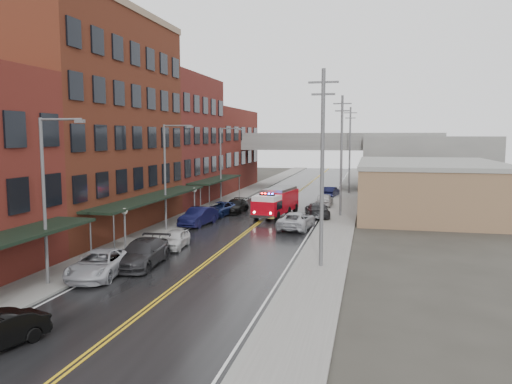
# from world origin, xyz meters

# --- Properties ---
(ground) EXTENTS (220.00, 220.00, 0.00)m
(ground) POSITION_xyz_m (0.00, 0.00, 0.00)
(ground) COLOR #2D2B26
(ground) RESTS_ON ground
(road) EXTENTS (11.00, 160.00, 0.02)m
(road) POSITION_xyz_m (0.00, 30.00, 0.01)
(road) COLOR black
(road) RESTS_ON ground
(sidewalk_left) EXTENTS (3.00, 160.00, 0.15)m
(sidewalk_left) POSITION_xyz_m (-7.30, 30.00, 0.07)
(sidewalk_left) COLOR slate
(sidewalk_left) RESTS_ON ground
(sidewalk_right) EXTENTS (3.00, 160.00, 0.15)m
(sidewalk_right) POSITION_xyz_m (7.30, 30.00, 0.07)
(sidewalk_right) COLOR slate
(sidewalk_right) RESTS_ON ground
(curb_left) EXTENTS (0.30, 160.00, 0.15)m
(curb_left) POSITION_xyz_m (-5.65, 30.00, 0.07)
(curb_left) COLOR gray
(curb_left) RESTS_ON ground
(curb_right) EXTENTS (0.30, 160.00, 0.15)m
(curb_right) POSITION_xyz_m (5.65, 30.00, 0.07)
(curb_right) COLOR gray
(curb_right) RESTS_ON ground
(brick_building_b) EXTENTS (9.00, 20.00, 18.00)m
(brick_building_b) POSITION_xyz_m (-13.30, 23.00, 9.00)
(brick_building_b) COLOR #5D2818
(brick_building_b) RESTS_ON ground
(brick_building_c) EXTENTS (9.00, 15.00, 15.00)m
(brick_building_c) POSITION_xyz_m (-13.30, 40.50, 7.50)
(brick_building_c) COLOR maroon
(brick_building_c) RESTS_ON ground
(brick_building_far) EXTENTS (9.00, 20.00, 12.00)m
(brick_building_far) POSITION_xyz_m (-13.30, 58.00, 6.00)
(brick_building_far) COLOR maroon
(brick_building_far) RESTS_ON ground
(tan_building) EXTENTS (14.00, 22.00, 5.00)m
(tan_building) POSITION_xyz_m (16.00, 40.00, 2.50)
(tan_building) COLOR #8A684A
(tan_building) RESTS_ON ground
(right_far_block) EXTENTS (18.00, 30.00, 8.00)m
(right_far_block) POSITION_xyz_m (18.00, 70.00, 4.00)
(right_far_block) COLOR slate
(right_far_block) RESTS_ON ground
(awning_1) EXTENTS (2.60, 18.00, 3.09)m
(awning_1) POSITION_xyz_m (-7.49, 23.00, 2.99)
(awning_1) COLOR black
(awning_1) RESTS_ON ground
(awning_2) EXTENTS (2.60, 13.00, 3.09)m
(awning_2) POSITION_xyz_m (-7.49, 40.50, 2.99)
(awning_2) COLOR black
(awning_2) RESTS_ON ground
(globe_lamp_1) EXTENTS (0.44, 0.44, 3.12)m
(globe_lamp_1) POSITION_xyz_m (-6.40, 16.00, 2.31)
(globe_lamp_1) COLOR #59595B
(globe_lamp_1) RESTS_ON ground
(globe_lamp_2) EXTENTS (0.44, 0.44, 3.12)m
(globe_lamp_2) POSITION_xyz_m (-6.40, 30.00, 2.31)
(globe_lamp_2) COLOR #59595B
(globe_lamp_2) RESTS_ON ground
(street_lamp_0) EXTENTS (2.64, 0.22, 9.00)m
(street_lamp_0) POSITION_xyz_m (-6.55, 8.00, 5.19)
(street_lamp_0) COLOR #59595B
(street_lamp_0) RESTS_ON ground
(street_lamp_1) EXTENTS (2.64, 0.22, 9.00)m
(street_lamp_1) POSITION_xyz_m (-6.55, 24.00, 5.19)
(street_lamp_1) COLOR #59595B
(street_lamp_1) RESTS_ON ground
(street_lamp_2) EXTENTS (2.64, 0.22, 9.00)m
(street_lamp_2) POSITION_xyz_m (-6.55, 40.00, 5.19)
(street_lamp_2) COLOR #59595B
(street_lamp_2) RESTS_ON ground
(utility_pole_0) EXTENTS (1.80, 0.24, 12.00)m
(utility_pole_0) POSITION_xyz_m (7.20, 15.00, 6.31)
(utility_pole_0) COLOR #59595B
(utility_pole_0) RESTS_ON ground
(utility_pole_1) EXTENTS (1.80, 0.24, 12.00)m
(utility_pole_1) POSITION_xyz_m (7.20, 35.00, 6.31)
(utility_pole_1) COLOR #59595B
(utility_pole_1) RESTS_ON ground
(utility_pole_2) EXTENTS (1.80, 0.24, 12.00)m
(utility_pole_2) POSITION_xyz_m (7.20, 55.00, 6.31)
(utility_pole_2) COLOR #59595B
(utility_pole_2) RESTS_ON ground
(overpass) EXTENTS (40.00, 10.00, 7.50)m
(overpass) POSITION_xyz_m (0.00, 62.00, 5.99)
(overpass) COLOR slate
(overpass) RESTS_ON ground
(fire_truck) EXTENTS (3.97, 7.88, 2.77)m
(fire_truck) POSITION_xyz_m (0.85, 33.86, 1.50)
(fire_truck) COLOR #B90816
(fire_truck) RESTS_ON ground
(parked_car_left_2) EXTENTS (3.19, 5.66, 1.49)m
(parked_car_left_2) POSITION_xyz_m (-5.00, 10.20, 0.75)
(parked_car_left_2) COLOR #AEB0B7
(parked_car_left_2) RESTS_ON ground
(parked_car_left_3) EXTENTS (2.63, 5.69, 1.61)m
(parked_car_left_3) POSITION_xyz_m (-3.68, 13.00, 0.80)
(parked_car_left_3) COLOR #272729
(parked_car_left_3) RESTS_ON ground
(parked_car_left_4) EXTENTS (1.93, 4.02, 1.33)m
(parked_car_left_4) POSITION_xyz_m (-3.60, 18.06, 0.66)
(parked_car_left_4) COLOR silver
(parked_car_left_4) RESTS_ON ground
(parked_car_left_5) EXTENTS (2.40, 5.16, 1.64)m
(parked_car_left_5) POSITION_xyz_m (-5.00, 27.20, 0.82)
(parked_car_left_5) COLOR #0E0F33
(parked_car_left_5) RESTS_ON ground
(parked_car_left_6) EXTENTS (3.38, 5.26, 1.35)m
(parked_car_left_6) POSITION_xyz_m (-4.79, 33.20, 0.67)
(parked_car_left_6) COLOR navy
(parked_car_left_6) RESTS_ON ground
(parked_car_left_7) EXTENTS (2.18, 4.88, 1.39)m
(parked_car_left_7) POSITION_xyz_m (-3.77, 35.23, 0.69)
(parked_car_left_7) COLOR black
(parked_car_left_7) RESTS_ON ground
(parked_car_right_0) EXTENTS (3.00, 5.63, 1.51)m
(parked_car_right_0) POSITION_xyz_m (3.89, 27.42, 0.75)
(parked_car_right_0) COLOR #ADAFB5
(parked_car_right_0) RESTS_ON ground
(parked_car_right_1) EXTENTS (3.23, 5.62, 1.53)m
(parked_car_right_1) POSITION_xyz_m (5.00, 33.94, 0.77)
(parked_car_right_1) COLOR #252527
(parked_car_right_1) RESTS_ON ground
(parked_car_right_2) EXTENTS (1.86, 4.55, 1.54)m
(parked_car_right_2) POSITION_xyz_m (5.00, 41.80, 0.77)
(parked_car_right_2) COLOR #B9B9B9
(parked_car_right_2) RESTS_ON ground
(parked_car_right_3) EXTENTS (2.08, 4.36, 1.38)m
(parked_car_right_3) POSITION_xyz_m (5.00, 51.31, 0.69)
(parked_car_right_3) COLOR black
(parked_car_right_3) RESTS_ON ground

